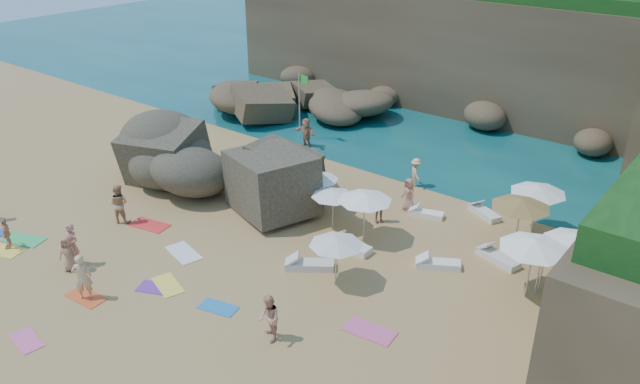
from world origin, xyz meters
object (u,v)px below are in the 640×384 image
Objects in this scene: flag_pole at (301,98)px; person_stand_5 at (306,132)px; person_stand_1 at (119,204)px; person_stand_6 at (82,277)px; parasol_1 at (539,189)px; lounger_0 at (438,264)px; person_stand_4 at (409,194)px; parasol_2 at (365,197)px; parasol_0 at (317,176)px; person_stand_2 at (416,173)px; rock_outcrop at (213,196)px; person_stand_3 at (379,207)px.

person_stand_5 is (1.10, -0.87, -1.79)m from flag_pole.
person_stand_1 is 6.19m from person_stand_6.
lounger_0 is at bearing -109.91° from parasol_1.
person_stand_6 is (-11.63, -15.78, -1.21)m from parasol_1.
person_stand_1 is (0.35, -13.89, -1.73)m from flag_pole.
person_stand_6 is at bearing -76.37° from flag_pole.
person_stand_5 is at bearing 172.97° from parasol_1.
person_stand_4 is 0.87× the size of person_stand_6.
person_stand_4 is 9.98m from person_stand_5.
person_stand_4 is (0.10, 3.73, -1.28)m from parasol_2.
flag_pole is 2.01× the size of parasol_0.
person_stand_1 reaches higher than lounger_0.
person_stand_1 reaches higher than person_stand_5.
parasol_0 is at bearing 111.63° from person_stand_2.
person_stand_6 is (-4.85, -16.76, 0.18)m from person_stand_2.
person_stand_1 reaches higher than person_stand_4.
rock_outcrop is 2.12× the size of flag_pole.
person_stand_2 is at bearing 135.67° from person_stand_4.
rock_outcrop is 4.61× the size of person_stand_1.
person_stand_1 is (-10.00, -5.81, -1.15)m from parasol_2.
parasol_0 is 1.08× the size of person_stand_1.
person_stand_2 is (2.38, 5.42, -1.03)m from parasol_0.
person_stand_1 is at bearing -149.83° from parasol_2.
parasol_2 is at bearing -137.08° from parasol_1.
parasol_1 reaches higher than rock_outcrop.
person_stand_3 is (-0.35, 1.77, -1.32)m from parasol_2.
parasol_0 is 3.53m from parasol_2.
person_stand_3 is at bearing 143.63° from person_stand_2.
lounger_0 is (12.45, 1.14, 0.14)m from rock_outcrop.
parasol_0 is 8.65m from person_stand_5.
lounger_0 is 5.33m from person_stand_4.
person_stand_4 is (3.50, 2.81, -0.98)m from parasol_0.
rock_outcrop is at bearing -125.66° from person_stand_6.
flag_pole reaches higher than parasol_0.
person_stand_6 reaches higher than rock_outcrop.
person_stand_2 is (8.98, 12.14, -0.18)m from person_stand_1.
person_stand_5 is (-9.36, 3.48, 0.07)m from person_stand_4.
parasol_2 is 1.54× the size of person_stand_2.
person_stand_1 is at bearing -91.80° from person_stand_5.
person_stand_1 is 15.11m from person_stand_2.
parasol_1 is 1.03× the size of parasol_2.
parasol_1 is 1.29× the size of person_stand_1.
parasol_1 reaches higher than person_stand_5.
parasol_1 is 15.18m from person_stand_5.
rock_outcrop is 5.93m from parasol_0.
rock_outcrop is 4.83× the size of lounger_0.
lounger_0 is at bearing -27.56° from person_stand_5.
person_stand_5 reaches higher than person_stand_4.
rock_outcrop is 12.50m from lounger_0.
person_stand_6 is at bearing -102.28° from parasol_0.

